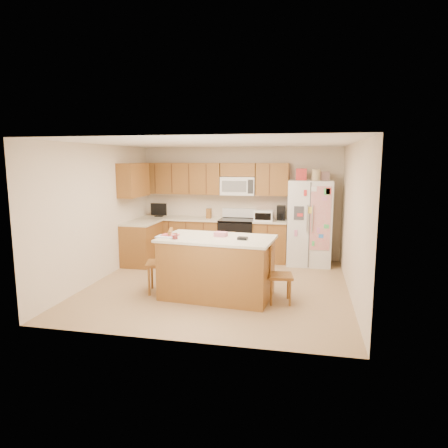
% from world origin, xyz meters
% --- Properties ---
extents(ground, '(4.50, 4.50, 0.00)m').
position_xyz_m(ground, '(0.00, 0.00, 0.00)').
color(ground, tan).
rests_on(ground, ground).
extents(room_shell, '(4.60, 4.60, 2.52)m').
position_xyz_m(room_shell, '(0.00, 0.00, 1.44)').
color(room_shell, beige).
rests_on(room_shell, ground).
extents(cabinetry, '(3.36, 1.56, 2.15)m').
position_xyz_m(cabinetry, '(-0.98, 1.79, 0.91)').
color(cabinetry, olive).
rests_on(cabinetry, ground).
extents(stove, '(0.76, 0.65, 1.13)m').
position_xyz_m(stove, '(0.00, 1.94, 0.47)').
color(stove, black).
rests_on(stove, ground).
extents(refrigerator, '(0.90, 0.79, 2.04)m').
position_xyz_m(refrigerator, '(1.57, 1.87, 0.92)').
color(refrigerator, white).
rests_on(refrigerator, ground).
extents(island, '(1.92, 1.21, 1.08)m').
position_xyz_m(island, '(0.11, -0.55, 0.50)').
color(island, olive).
rests_on(island, ground).
extents(windsor_chair_left, '(0.54, 0.56, 1.08)m').
position_xyz_m(windsor_chair_left, '(-0.86, -0.51, 0.51)').
color(windsor_chair_left, olive).
rests_on(windsor_chair_left, ground).
extents(windsor_chair_back, '(0.53, 0.51, 0.99)m').
position_xyz_m(windsor_chair_back, '(0.06, 0.07, 0.47)').
color(windsor_chair_back, olive).
rests_on(windsor_chair_back, ground).
extents(windsor_chair_right, '(0.43, 0.45, 0.92)m').
position_xyz_m(windsor_chair_right, '(1.11, -0.61, 0.44)').
color(windsor_chair_right, olive).
rests_on(windsor_chair_right, ground).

